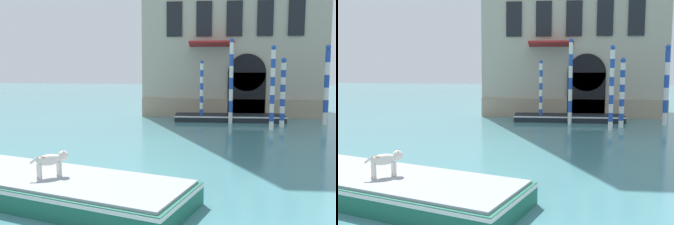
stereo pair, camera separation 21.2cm
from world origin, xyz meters
TOP-DOWN VIEW (x-y plane):
  - boat_foreground at (-3.97, 6.97)m, footprint 7.55×4.48m
  - dog_on_deck at (-3.83, 6.88)m, footprint 0.77×0.63m
  - boat_moored_near_palazzo at (0.95, 20.54)m, footprint 6.21×1.64m
  - mooring_pole_0 at (3.54, 18.58)m, footprint 0.26×0.26m
  - mooring_pole_1 at (-0.63, 20.07)m, footprint 0.19×0.19m
  - mooring_pole_2 at (6.01, 19.79)m, footprint 0.27×0.27m
  - mooring_pole_3 at (2.89, 17.69)m, footprint 0.23×0.23m
  - mooring_pole_4 at (0.98, 19.61)m, footprint 0.23×0.23m

SIDE VIEW (x-z plane):
  - boat_moored_near_palazzo at x=0.95m, z-range 0.01..0.39m
  - boat_foreground at x=-3.97m, z-range 0.02..0.61m
  - dog_on_deck at x=-3.83m, z-range 0.68..1.29m
  - mooring_pole_1 at x=-0.63m, z-range 0.02..3.46m
  - mooring_pole_0 at x=3.54m, z-range 0.02..3.57m
  - mooring_pole_3 at x=2.89m, z-range 0.02..4.16m
  - mooring_pole_2 at x=6.01m, z-range 0.02..4.27m
  - mooring_pole_4 at x=0.98m, z-range 0.02..4.62m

